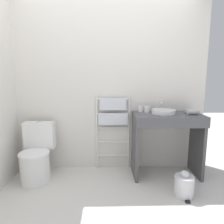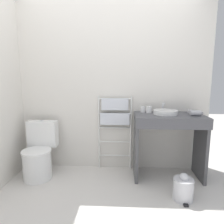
% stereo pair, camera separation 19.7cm
% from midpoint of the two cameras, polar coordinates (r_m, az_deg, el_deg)
% --- Properties ---
extents(ground_plane, '(12.00, 12.00, 0.00)m').
position_cam_midpoint_polar(ground_plane, '(2.17, 0.02, -29.19)').
color(ground_plane, silver).
extents(wall_back, '(2.87, 0.12, 2.61)m').
position_cam_midpoint_polar(wall_back, '(2.97, 1.35, 8.53)').
color(wall_back, silver).
rests_on(wall_back, ground_plane).
extents(toilet, '(0.41, 0.52, 0.77)m').
position_cam_midpoint_polar(toilet, '(2.97, -18.34, -11.55)').
color(toilet, white).
rests_on(toilet, ground_plane).
extents(towel_radiator, '(0.50, 0.06, 1.11)m').
position_cam_midpoint_polar(towel_radiator, '(2.92, 2.75, -1.70)').
color(towel_radiator, white).
rests_on(towel_radiator, ground_plane).
extents(vanity_counter, '(0.91, 0.53, 0.88)m').
position_cam_midpoint_polar(vanity_counter, '(2.83, 17.84, -6.61)').
color(vanity_counter, '#4C4C51').
rests_on(vanity_counter, ground_plane).
extents(sink_basin, '(0.32, 0.32, 0.06)m').
position_cam_midpoint_polar(sink_basin, '(2.79, 17.01, -0.03)').
color(sink_basin, white).
rests_on(sink_basin, vanity_counter).
extents(faucet, '(0.02, 0.10, 0.14)m').
position_cam_midpoint_polar(faucet, '(2.95, 16.26, 1.66)').
color(faucet, silver).
rests_on(faucet, vanity_counter).
extents(cup_near_wall, '(0.07, 0.07, 0.09)m').
position_cam_midpoint_polar(cup_near_wall, '(2.88, 10.78, 0.78)').
color(cup_near_wall, white).
rests_on(cup_near_wall, vanity_counter).
extents(cup_near_edge, '(0.08, 0.08, 0.09)m').
position_cam_midpoint_polar(cup_near_edge, '(2.85, 12.46, 0.67)').
color(cup_near_edge, white).
rests_on(cup_near_edge, vanity_counter).
extents(hair_dryer, '(0.18, 0.18, 0.07)m').
position_cam_midpoint_polar(hair_dryer, '(2.83, 24.59, -0.24)').
color(hair_dryer, '#B7B7BC').
rests_on(hair_dryer, vanity_counter).
extents(trash_bin, '(0.22, 0.26, 0.32)m').
position_cam_midpoint_polar(trash_bin, '(2.57, 21.92, -19.63)').
color(trash_bin, silver).
rests_on(trash_bin, ground_plane).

